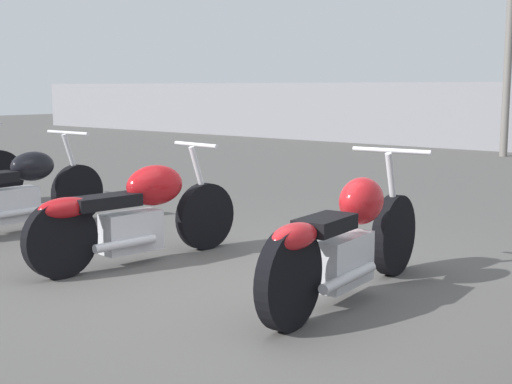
{
  "coord_description": "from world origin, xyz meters",
  "views": [
    {
      "loc": [
        3.49,
        -3.79,
        1.45
      ],
      "look_at": [
        0.0,
        0.34,
        0.65
      ],
      "focal_mm": 50.0,
      "sensor_mm": 36.0,
      "label": 1
    }
  ],
  "objects": [
    {
      "name": "motorcycle_slot_1",
      "position": [
        -2.92,
        0.04,
        0.41
      ],
      "size": [
        0.69,
        2.04,
        0.98
      ],
      "rotation": [
        0.0,
        0.0,
        0.01
      ],
      "color": "black",
      "rests_on": "ground_plane"
    },
    {
      "name": "ground_plane",
      "position": [
        0.0,
        0.0,
        0.0
      ],
      "size": [
        60.0,
        60.0,
        0.0
      ],
      "primitive_type": "plane",
      "color": "#514F4C"
    },
    {
      "name": "motorcycle_slot_3",
      "position": [
        0.9,
        0.22,
        0.42
      ],
      "size": [
        0.63,
        2.17,
        0.99
      ],
      "rotation": [
        0.0,
        0.0,
        0.1
      ],
      "color": "black",
      "rests_on": "ground_plane"
    },
    {
      "name": "motorcycle_slot_2",
      "position": [
        -1.0,
        -0.03,
        0.43
      ],
      "size": [
        0.56,
        2.03,
        0.97
      ],
      "rotation": [
        0.0,
        0.0,
        -0.1
      ],
      "color": "black",
      "rests_on": "ground_plane"
    }
  ]
}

